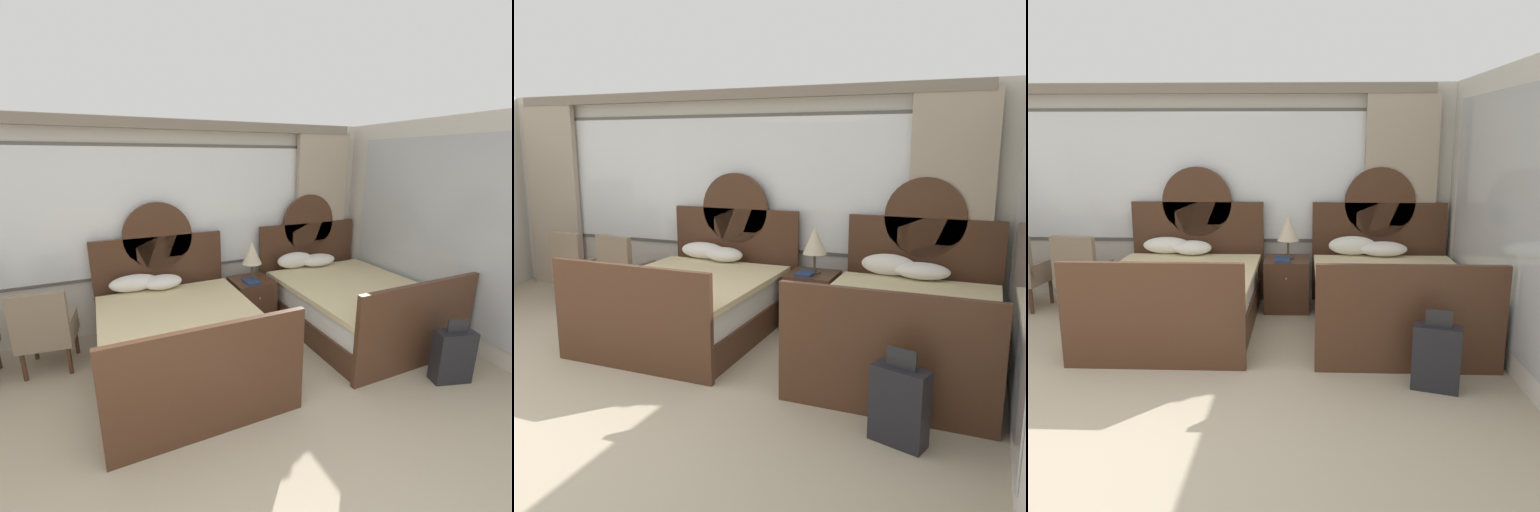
% 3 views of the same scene
% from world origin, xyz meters
% --- Properties ---
extents(ground_plane, '(24.00, 24.00, 0.00)m').
position_xyz_m(ground_plane, '(0.00, 0.00, 0.00)').
color(ground_plane, tan).
extents(wall_back_window, '(6.74, 0.22, 2.70)m').
position_xyz_m(wall_back_window, '(0.00, 3.63, 1.42)').
color(wall_back_window, beige).
rests_on(wall_back_window, ground_plane).
extents(wall_right_mirror, '(0.08, 4.24, 2.70)m').
position_xyz_m(wall_right_mirror, '(3.40, 1.55, 1.35)').
color(wall_right_mirror, beige).
rests_on(wall_right_mirror, ground_plane).
extents(bed_near_window, '(1.66, 2.23, 1.69)m').
position_xyz_m(bed_near_window, '(0.20, 2.46, 0.36)').
color(bed_near_window, '#472B1C').
rests_on(bed_near_window, ground_plane).
extents(bed_near_mirror, '(1.66, 2.23, 1.69)m').
position_xyz_m(bed_near_mirror, '(2.47, 2.46, 0.37)').
color(bed_near_mirror, '#472B1C').
rests_on(bed_near_mirror, ground_plane).
extents(nightstand_between_beds, '(0.53, 0.56, 0.62)m').
position_xyz_m(nightstand_between_beds, '(1.34, 3.11, 0.31)').
color(nightstand_between_beds, '#472B1C').
rests_on(nightstand_between_beds, ground_plane).
extents(table_lamp_on_nightstand, '(0.27, 0.27, 0.52)m').
position_xyz_m(table_lamp_on_nightstand, '(1.36, 3.12, 0.99)').
color(table_lamp_on_nightstand, brown).
rests_on(table_lamp_on_nightstand, nightstand_between_beds).
extents(book_on_nightstand, '(0.18, 0.26, 0.03)m').
position_xyz_m(book_on_nightstand, '(1.29, 3.00, 0.64)').
color(book_on_nightstand, navy).
rests_on(book_on_nightstand, nightstand_between_beds).
extents(armchair_by_window_left, '(0.58, 0.58, 0.93)m').
position_xyz_m(armchair_by_window_left, '(-1.11, 2.94, 0.49)').
color(armchair_by_window_left, '#84705B').
rests_on(armchair_by_window_left, ground_plane).
extents(suitcase_on_floor, '(0.42, 0.27, 0.69)m').
position_xyz_m(suitcase_on_floor, '(2.65, 1.01, 0.28)').
color(suitcase_on_floor, black).
rests_on(suitcase_on_floor, ground_plane).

